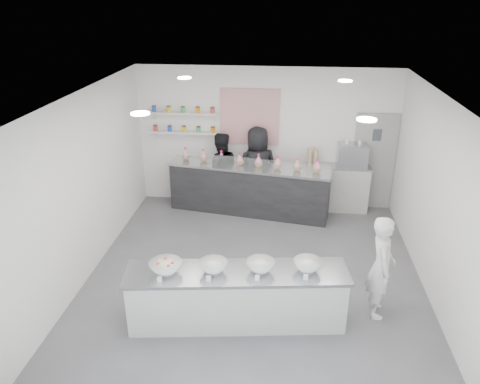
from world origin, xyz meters
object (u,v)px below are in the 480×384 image
(prep_counter, at_px, (237,297))
(woman_prep, at_px, (381,267))
(staff_right, at_px, (257,169))
(back_bar, at_px, (249,190))
(espresso_ledge, at_px, (336,188))
(espresso_machine, at_px, (352,156))
(staff_left, at_px, (220,171))

(prep_counter, xyz_separation_m, woman_prep, (2.02, 0.43, 0.36))
(staff_right, bearing_deg, woman_prep, 99.60)
(back_bar, xyz_separation_m, espresso_ledge, (1.86, 0.36, -0.02))
(woman_prep, height_order, staff_right, staff_right)
(woman_prep, relative_size, staff_right, 0.86)
(woman_prep, bearing_deg, back_bar, 36.62)
(back_bar, relative_size, staff_right, 1.86)
(prep_counter, relative_size, espresso_machine, 5.05)
(prep_counter, bearing_deg, staff_left, 94.17)
(staff_right, bearing_deg, prep_counter, 69.13)
(espresso_ledge, bearing_deg, back_bar, -169.10)
(woman_prep, bearing_deg, staff_left, 41.64)
(prep_counter, distance_m, woman_prep, 2.10)
(back_bar, bearing_deg, espresso_ledge, 20.70)
(back_bar, distance_m, espresso_ledge, 1.89)
(back_bar, relative_size, staff_left, 2.03)
(back_bar, distance_m, espresso_machine, 2.27)
(staff_right, bearing_deg, espresso_machine, 162.33)
(back_bar, relative_size, woman_prep, 2.17)
(espresso_machine, height_order, woman_prep, woman_prep)
(prep_counter, relative_size, staff_left, 1.85)
(espresso_ledge, distance_m, staff_right, 1.75)
(staff_left, bearing_deg, woman_prep, 115.84)
(back_bar, distance_m, staff_right, 0.49)
(espresso_ledge, xyz_separation_m, woman_prep, (0.32, -3.55, 0.28))
(woman_prep, bearing_deg, staff_right, 32.73)
(prep_counter, bearing_deg, staff_right, 82.50)
(back_bar, height_order, espresso_machine, espresso_machine)
(woman_prep, relative_size, staff_left, 0.94)
(prep_counter, height_order, espresso_machine, espresso_machine)
(espresso_ledge, distance_m, woman_prep, 3.57)
(espresso_machine, xyz_separation_m, woman_prep, (0.06, -3.55, -0.46))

